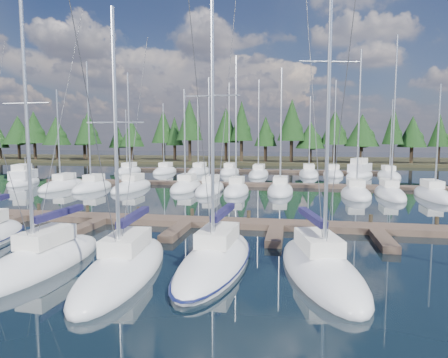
% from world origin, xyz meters
% --- Properties ---
extents(ground, '(260.00, 260.00, 0.00)m').
position_xyz_m(ground, '(0.00, 30.00, 0.00)').
color(ground, black).
rests_on(ground, ground).
extents(far_shore, '(220.00, 30.00, 0.60)m').
position_xyz_m(far_shore, '(0.00, 90.00, 0.30)').
color(far_shore, '#2D2A19').
rests_on(far_shore, ground).
extents(main_dock, '(44.00, 6.13, 0.90)m').
position_xyz_m(main_dock, '(0.00, 17.36, 0.20)').
color(main_dock, brown).
rests_on(main_dock, ground).
extents(back_docks, '(50.00, 21.80, 0.40)m').
position_xyz_m(back_docks, '(0.00, 49.58, 0.20)').
color(back_docks, brown).
rests_on(back_docks, ground).
extents(front_sailboat_2, '(2.94, 8.71, 13.33)m').
position_xyz_m(front_sailboat_2, '(-4.16, 7.97, 0.29)').
color(front_sailboat_2, silver).
rests_on(front_sailboat_2, ground).
extents(front_sailboat_3, '(3.39, 9.33, 11.79)m').
position_xyz_m(front_sailboat_3, '(-0.10, 7.78, 0.28)').
color(front_sailboat_3, silver).
rests_on(front_sailboat_3, ground).
extents(front_sailboat_4, '(3.28, 9.72, 13.93)m').
position_xyz_m(front_sailboat_4, '(3.58, 9.60, 0.28)').
color(front_sailboat_4, silver).
rests_on(front_sailboat_4, ground).
extents(front_sailboat_5, '(4.68, 9.28, 16.12)m').
position_xyz_m(front_sailboat_5, '(8.24, 9.23, 0.31)').
color(front_sailboat_5, silver).
rests_on(front_sailboat_5, ground).
extents(back_sailboat_rows, '(44.10, 32.49, 16.45)m').
position_xyz_m(back_sailboat_rows, '(0.01, 44.85, 0.26)').
color(back_sailboat_rows, silver).
rests_on(back_sailboat_rows, ground).
extents(motor_yacht_left, '(5.06, 8.72, 4.13)m').
position_xyz_m(motor_yacht_left, '(-26.99, 37.31, 0.46)').
color(motor_yacht_left, silver).
rests_on(motor_yacht_left, ground).
extents(motor_yacht_right, '(6.57, 9.57, 4.57)m').
position_xyz_m(motor_yacht_right, '(16.72, 55.17, 0.50)').
color(motor_yacht_right, silver).
rests_on(motor_yacht_right, ground).
extents(tree_line, '(183.42, 11.52, 13.71)m').
position_xyz_m(tree_line, '(-3.94, 80.17, 7.41)').
color(tree_line, black).
rests_on(tree_line, far_shore).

